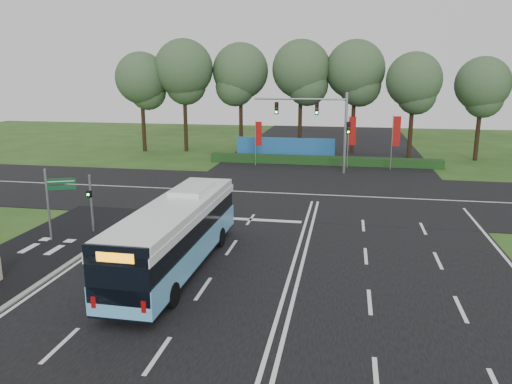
{
  "coord_description": "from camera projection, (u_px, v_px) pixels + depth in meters",
  "views": [
    {
      "loc": [
        2.21,
        -23.06,
        8.55
      ],
      "look_at": [
        -2.41,
        2.0,
        2.48
      ],
      "focal_mm": 35.0,
      "sensor_mm": 36.0,
      "label": 1
    }
  ],
  "objects": [
    {
      "name": "road_cross",
      "position": [
        314.0,
        195.0,
        35.91
      ],
      "size": [
        120.0,
        14.0,
        0.05
      ],
      "primitive_type": "cube",
      "color": "black",
      "rests_on": "ground"
    },
    {
      "name": "bike_path",
      "position": [
        29.0,
        257.0,
        23.76
      ],
      "size": [
        5.0,
        18.0,
        0.06
      ],
      "primitive_type": "cube",
      "color": "black",
      "rests_on": "ground"
    },
    {
      "name": "hedge",
      "position": [
        323.0,
        161.0,
        47.78
      ],
      "size": [
        22.0,
        1.2,
        0.8
      ],
      "primitive_type": "cube",
      "color": "#163312",
      "rests_on": "ground"
    },
    {
      "name": "banner_flag_mid",
      "position": [
        351.0,
        134.0,
        45.42
      ],
      "size": [
        0.69,
        0.28,
        4.84
      ],
      "rotation": [
        0.0,
        0.0,
        0.33
      ],
      "color": "gray",
      "rests_on": "ground"
    },
    {
      "name": "street_sign",
      "position": [
        54.0,
        196.0,
        25.59
      ],
      "size": [
        1.4,
        0.65,
        3.85
      ],
      "rotation": [
        0.0,
        0.0,
        0.4
      ],
      "color": "gray",
      "rests_on": "ground"
    },
    {
      "name": "banner_flag_right",
      "position": [
        395.0,
        135.0,
        44.36
      ],
      "size": [
        0.73,
        0.18,
        4.98
      ],
      "rotation": [
        0.0,
        0.0,
        0.18
      ],
      "color": "gray",
      "rests_on": "ground"
    },
    {
      "name": "road_main",
      "position": [
        297.0,
        252.0,
        24.43
      ],
      "size": [
        20.0,
        120.0,
        0.04
      ],
      "primitive_type": "cube",
      "color": "black",
      "rests_on": "ground"
    },
    {
      "name": "city_bus",
      "position": [
        176.0,
        234.0,
        21.96
      ],
      "size": [
        2.58,
        11.47,
        3.28
      ],
      "rotation": [
        0.0,
        0.0,
        -0.01
      ],
      "color": "#5EACDB",
      "rests_on": "ground"
    },
    {
      "name": "ground",
      "position": [
        297.0,
        252.0,
        24.43
      ],
      "size": [
        120.0,
        120.0,
        0.0
      ],
      "primitive_type": "plane",
      "color": "#274C19",
      "rests_on": "ground"
    },
    {
      "name": "blue_hoarding",
      "position": [
        285.0,
        149.0,
        50.71
      ],
      "size": [
        10.0,
        0.3,
        2.2
      ],
      "primitive_type": "cube",
      "color": "#1B5594",
      "rests_on": "ground"
    },
    {
      "name": "kerb_strip",
      "position": [
        75.0,
        260.0,
        23.33
      ],
      "size": [
        0.25,
        18.0,
        0.12
      ],
      "primitive_type": "cube",
      "color": "gray",
      "rests_on": "ground"
    },
    {
      "name": "banner_flag_left",
      "position": [
        258.0,
        136.0,
        46.76
      ],
      "size": [
        0.63,
        0.07,
        4.27
      ],
      "rotation": [
        0.0,
        0.0,
        0.01
      ],
      "color": "gray",
      "rests_on": "ground"
    },
    {
      "name": "pedestrian_signal",
      "position": [
        91.0,
        202.0,
        27.1
      ],
      "size": [
        0.3,
        0.41,
        3.23
      ],
      "rotation": [
        0.0,
        0.0,
        -0.4
      ],
      "color": "gray",
      "rests_on": "ground"
    },
    {
      "name": "eucalyptus_row",
      "position": [
        354.0,
        73.0,
        51.78
      ],
      "size": [
        53.98,
        9.55,
        12.26
      ],
      "color": "black",
      "rests_on": "ground"
    },
    {
      "name": "traffic_light_gantry",
      "position": [
        325.0,
        120.0,
        42.93
      ],
      "size": [
        8.41,
        0.28,
        7.0
      ],
      "color": "gray",
      "rests_on": "ground"
    }
  ]
}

